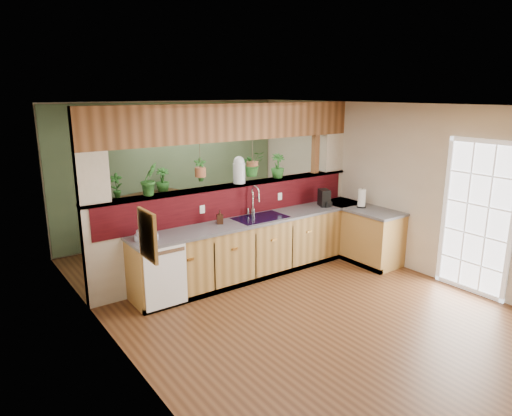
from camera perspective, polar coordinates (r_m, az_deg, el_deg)
ground at (r=6.41m, az=3.95°, el=-11.25°), size 4.60×7.00×0.01m
ceiling at (r=5.79m, az=4.41°, el=12.66°), size 4.60×7.00×0.01m
wall_back at (r=8.88m, az=-10.48°, el=4.61°), size 4.60×0.02×2.60m
wall_left at (r=4.88m, az=-17.14°, el=-3.81°), size 0.02×7.00×2.60m
wall_right at (r=7.62m, az=17.61°, el=2.57°), size 0.02×7.00×2.60m
pass_through_partition at (r=7.06m, az=-2.67°, el=1.45°), size 4.60×0.21×2.60m
pass_through_ledge at (r=7.01m, az=-2.90°, el=2.85°), size 4.60×0.21×0.04m
header_beam at (r=6.89m, az=-3.00°, el=10.66°), size 4.60×0.15×0.55m
sage_backwall at (r=8.86m, az=-10.42°, el=4.59°), size 4.55×0.02×2.55m
countertop at (r=7.36m, az=4.73°, el=-4.05°), size 4.14×1.52×0.90m
dishwasher at (r=6.02m, az=-11.18°, el=-8.49°), size 0.58×0.03×0.82m
navy_sink at (r=6.98m, az=0.55°, el=-1.83°), size 0.82×0.50×0.18m
french_door at (r=6.97m, az=25.82°, el=-1.37°), size 0.06×1.02×2.16m
framed_print at (r=4.09m, az=-13.37°, el=-3.35°), size 0.04×0.35×0.45m
faucet at (r=7.01m, az=-0.23°, el=1.08°), size 0.21×0.21×0.48m
dish_stack at (r=6.08m, az=-13.56°, el=-3.10°), size 0.31×0.31×0.27m
soap_dispenser at (r=6.63m, az=-4.54°, el=-1.13°), size 0.12×0.12×0.20m
coffee_maker at (r=7.72m, az=8.56°, el=1.18°), size 0.15×0.25×0.28m
paper_towel at (r=7.75m, az=13.08°, el=1.16°), size 0.15×0.15×0.33m
glass_jar at (r=7.03m, az=-2.13°, el=4.80°), size 0.19×0.19×0.42m
ledge_plant_left at (r=6.35m, az=-13.19°, el=3.53°), size 0.29×0.26×0.45m
ledge_plant_right at (r=7.47m, az=2.73°, el=5.27°), size 0.28×0.28×0.40m
hanging_plant_a at (r=6.66m, az=-7.01°, el=5.71°), size 0.22×0.19×0.49m
hanging_plant_b at (r=7.14m, az=-0.47°, el=6.86°), size 0.37×0.33×0.50m
shelving_console at (r=8.55m, az=-13.92°, el=-1.46°), size 1.48×0.75×0.95m
shelf_plant_a at (r=8.24m, az=-17.08°, el=2.69°), size 0.27×0.23×0.43m
shelf_plant_b at (r=8.55m, az=-11.60°, el=3.46°), size 0.30×0.30×0.44m
floor_plant at (r=8.41m, az=-3.42°, el=-2.15°), size 0.86×0.81×0.77m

